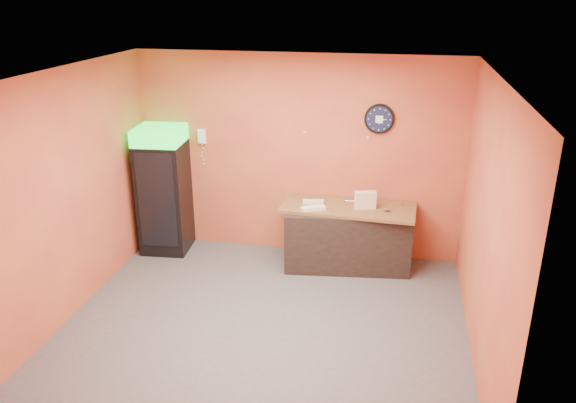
# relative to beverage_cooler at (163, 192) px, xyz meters

# --- Properties ---
(floor) EXTENTS (4.50, 4.50, 0.00)m
(floor) POSITION_rel_beverage_cooler_xyz_m (1.85, -1.61, -0.89)
(floor) COLOR #47474C
(floor) RESTS_ON ground
(back_wall) EXTENTS (4.50, 0.02, 2.80)m
(back_wall) POSITION_rel_beverage_cooler_xyz_m (1.85, 0.39, 0.51)
(back_wall) COLOR #C06B36
(back_wall) RESTS_ON floor
(left_wall) EXTENTS (0.02, 4.00, 2.80)m
(left_wall) POSITION_rel_beverage_cooler_xyz_m (-0.40, -1.61, 0.51)
(left_wall) COLOR #C06B36
(left_wall) RESTS_ON floor
(right_wall) EXTENTS (0.02, 4.00, 2.80)m
(right_wall) POSITION_rel_beverage_cooler_xyz_m (4.10, -1.61, 0.51)
(right_wall) COLOR #C06B36
(right_wall) RESTS_ON floor
(ceiling) EXTENTS (4.50, 4.00, 0.02)m
(ceiling) POSITION_rel_beverage_cooler_xyz_m (1.85, -1.61, 1.91)
(ceiling) COLOR white
(ceiling) RESTS_ON back_wall
(beverage_cooler) EXTENTS (0.68, 0.69, 1.81)m
(beverage_cooler) POSITION_rel_beverage_cooler_xyz_m (0.00, 0.00, 0.00)
(beverage_cooler) COLOR black
(beverage_cooler) RESTS_ON floor
(prep_counter) EXTENTS (1.73, 0.92, 0.83)m
(prep_counter) POSITION_rel_beverage_cooler_xyz_m (2.61, 0.02, -0.47)
(prep_counter) COLOR black
(prep_counter) RESTS_ON floor
(wall_clock) EXTENTS (0.39, 0.06, 0.39)m
(wall_clock) POSITION_rel_beverage_cooler_xyz_m (2.94, 0.36, 1.10)
(wall_clock) COLOR black
(wall_clock) RESTS_ON back_wall
(wall_phone) EXTENTS (0.11, 0.10, 0.20)m
(wall_phone) POSITION_rel_beverage_cooler_xyz_m (0.50, 0.34, 0.75)
(wall_phone) COLOR white
(wall_phone) RESTS_ON back_wall
(butcher_paper) EXTENTS (1.80, 0.82, 0.04)m
(butcher_paper) POSITION_rel_beverage_cooler_xyz_m (2.61, 0.02, -0.04)
(butcher_paper) COLOR brown
(butcher_paper) RESTS_ON prep_counter
(sub_roll_stack) EXTENTS (0.29, 0.17, 0.24)m
(sub_roll_stack) POSITION_rel_beverage_cooler_xyz_m (2.83, -0.02, 0.10)
(sub_roll_stack) COLOR beige
(sub_roll_stack) RESTS_ON butcher_paper
(wrapped_sandwich_left) EXTENTS (0.28, 0.22, 0.04)m
(wrapped_sandwich_left) POSITION_rel_beverage_cooler_xyz_m (2.14, -0.20, -0.00)
(wrapped_sandwich_left) COLOR silver
(wrapped_sandwich_left) RESTS_ON butcher_paper
(wrapped_sandwich_mid) EXTENTS (0.31, 0.20, 0.04)m
(wrapped_sandwich_mid) POSITION_rel_beverage_cooler_xyz_m (2.19, -0.19, 0.00)
(wrapped_sandwich_mid) COLOR silver
(wrapped_sandwich_mid) RESTS_ON butcher_paper
(wrapped_sandwich_right) EXTENTS (0.29, 0.15, 0.04)m
(wrapped_sandwich_right) POSITION_rel_beverage_cooler_xyz_m (2.14, 0.04, 0.00)
(wrapped_sandwich_right) COLOR silver
(wrapped_sandwich_right) RESTS_ON butcher_paper
(kitchen_tool) EXTENTS (0.07, 0.07, 0.07)m
(kitchen_tool) POSITION_rel_beverage_cooler_xyz_m (2.72, 0.19, 0.02)
(kitchen_tool) COLOR silver
(kitchen_tool) RESTS_ON butcher_paper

